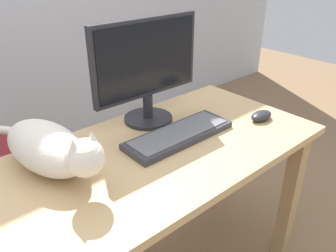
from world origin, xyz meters
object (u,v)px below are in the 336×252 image
(keyboard, at_px, (179,135))
(computer_mouse, at_px, (261,116))
(monitor, at_px, (147,68))
(cat, at_px, (50,148))

(keyboard, xyz_separation_m, computer_mouse, (0.36, -0.11, 0.00))
(monitor, relative_size, cat, 0.79)
(cat, xyz_separation_m, computer_mouse, (0.81, -0.23, -0.06))
(keyboard, relative_size, cat, 0.72)
(monitor, xyz_separation_m, computer_mouse, (0.36, -0.31, -0.21))
(keyboard, bearing_deg, monitor, 88.16)
(cat, relative_size, computer_mouse, 5.56)
(keyboard, bearing_deg, cat, 165.52)
(keyboard, relative_size, computer_mouse, 4.00)
(keyboard, xyz_separation_m, cat, (-0.45, 0.12, 0.07))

